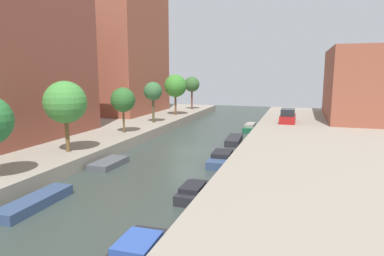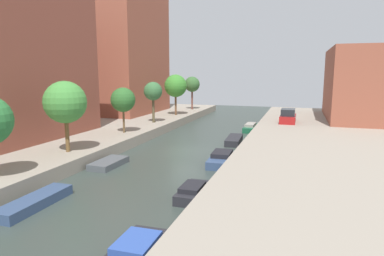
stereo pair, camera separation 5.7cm
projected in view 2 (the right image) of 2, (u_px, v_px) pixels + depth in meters
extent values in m
plane|color=#333D38|center=(185.00, 151.00, 30.10)|extent=(84.00, 84.00, 0.00)
cube|color=gray|center=(47.00, 136.00, 34.55)|extent=(20.00, 64.00, 1.00)
cube|color=gray|center=(371.00, 159.00, 25.48)|extent=(20.00, 64.00, 1.00)
cube|color=brown|center=(120.00, 36.00, 49.17)|extent=(10.00, 13.78, 22.47)
cube|color=brown|center=(370.00, 84.00, 42.37)|extent=(10.00, 15.93, 8.98)
cylinder|color=brown|center=(67.00, 134.00, 25.37)|extent=(0.30, 0.30, 2.68)
sphere|color=#428A3A|center=(65.00, 102.00, 24.96)|extent=(3.17, 3.17, 3.17)
cylinder|color=brown|center=(124.00, 121.00, 33.46)|extent=(0.21, 0.21, 2.45)
sphere|color=#2C622A|center=(123.00, 100.00, 33.12)|extent=(2.43, 2.43, 2.43)
cylinder|color=brown|center=(153.00, 110.00, 40.15)|extent=(0.30, 0.30, 2.99)
sphere|color=#356638|center=(153.00, 91.00, 39.77)|extent=(2.21, 2.21, 2.21)
cylinder|color=brown|center=(176.00, 104.00, 47.28)|extent=(0.29, 0.29, 3.00)
sphere|color=#3A842E|center=(176.00, 86.00, 46.85)|extent=(3.15, 3.15, 3.15)
cylinder|color=brown|center=(192.00, 100.00, 54.36)|extent=(0.28, 0.28, 3.20)
sphere|color=#356130|center=(192.00, 84.00, 53.95)|extent=(2.46, 2.46, 2.46)
cube|color=maroon|center=(288.00, 119.00, 40.47)|extent=(1.85, 4.29, 0.87)
cube|color=#1E2328|center=(288.00, 112.00, 40.03)|extent=(1.61, 2.36, 0.80)
cube|color=#33476B|center=(35.00, 202.00, 17.59)|extent=(1.35, 4.56, 0.54)
cube|color=#4C5156|center=(109.00, 163.00, 25.21)|extent=(1.67, 3.40, 0.46)
cube|color=#232328|center=(136.00, 252.00, 12.76)|extent=(1.72, 3.45, 0.45)
cube|color=#2D4C9E|center=(137.00, 243.00, 12.76)|extent=(1.44, 1.91, 0.27)
cube|color=#232328|center=(193.00, 193.00, 18.94)|extent=(1.33, 3.20, 0.55)
cube|color=black|center=(192.00, 187.00, 18.66)|extent=(1.13, 1.76, 0.27)
cube|color=#33476B|center=(221.00, 160.00, 25.74)|extent=(1.84, 3.97, 0.60)
cube|color=black|center=(222.00, 154.00, 25.94)|extent=(1.50, 2.21, 0.34)
cube|color=#232328|center=(234.00, 140.00, 33.40)|extent=(1.61, 4.34, 0.61)
cube|color=#195638|center=(251.00, 128.00, 40.59)|extent=(1.35, 4.51, 0.59)
cube|color=gray|center=(250.00, 125.00, 40.26)|extent=(1.10, 2.49, 0.32)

